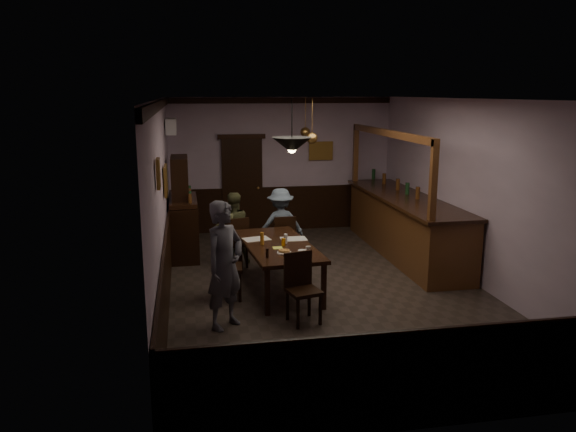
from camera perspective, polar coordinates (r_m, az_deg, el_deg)
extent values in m
cube|color=#2D2621|center=(9.22, 3.63, -7.23)|extent=(5.00, 8.00, 0.01)
cube|color=white|center=(8.68, 3.90, 11.79)|extent=(5.00, 8.00, 0.01)
cube|color=#AA94AC|center=(12.70, -0.67, 5.24)|extent=(5.00, 0.01, 3.00)
cube|color=#AA94AC|center=(5.16, 14.73, -6.01)|extent=(5.00, 0.01, 3.00)
cube|color=#AA94AC|center=(8.57, -12.67, 1.41)|extent=(0.01, 8.00, 3.00)
cube|color=#AA94AC|center=(9.74, 18.18, 2.40)|extent=(0.01, 8.00, 3.00)
cube|color=black|center=(8.91, -1.03, -3.03)|extent=(1.19, 2.28, 0.06)
cube|color=black|center=(7.98, -2.11, -7.73)|extent=(0.07, 0.07, 0.69)
cube|color=black|center=(8.20, 3.65, -7.17)|extent=(0.07, 0.07, 0.69)
cube|color=black|center=(9.88, -4.88, -3.76)|extent=(0.07, 0.07, 0.69)
cube|color=black|center=(10.06, -0.17, -3.42)|extent=(0.07, 0.07, 0.69)
cube|color=black|center=(10.16, -5.40, -2.80)|extent=(0.49, 0.49, 0.05)
cube|color=black|center=(9.93, -5.09, -1.61)|extent=(0.40, 0.13, 0.48)
cube|color=black|center=(10.42, -4.81, -3.68)|extent=(0.04, 0.04, 0.41)
cube|color=black|center=(10.33, -6.53, -3.88)|extent=(0.04, 0.04, 0.41)
cube|color=black|center=(10.13, -4.20, -4.16)|extent=(0.04, 0.04, 0.41)
cube|color=black|center=(10.03, -5.96, -4.36)|extent=(0.04, 0.04, 0.41)
cube|color=black|center=(10.35, -0.49, -2.51)|extent=(0.40, 0.40, 0.05)
cube|color=black|center=(10.12, -0.30, -1.38)|extent=(0.39, 0.04, 0.47)
cube|color=black|center=(10.59, 0.20, -3.40)|extent=(0.04, 0.04, 0.40)
cube|color=black|center=(10.54, -1.50, -3.49)|extent=(0.04, 0.04, 0.40)
cube|color=black|center=(10.29, 0.55, -3.88)|extent=(0.04, 0.04, 0.40)
cube|color=black|center=(10.24, -1.20, -3.98)|extent=(0.04, 0.04, 0.40)
cube|color=black|center=(7.71, 1.61, -7.67)|extent=(0.51, 0.51, 0.05)
cube|color=black|center=(7.78, 1.01, -5.39)|extent=(0.41, 0.14, 0.50)
cube|color=black|center=(7.58, 1.01, -9.91)|extent=(0.04, 0.04, 0.43)
cube|color=black|center=(7.72, 3.30, -9.50)|extent=(0.04, 0.04, 0.43)
cube|color=black|center=(7.86, -0.06, -9.06)|extent=(0.04, 0.04, 0.43)
cube|color=black|center=(8.00, 2.16, -8.69)|extent=(0.04, 0.04, 0.43)
cube|color=black|center=(8.62, -6.19, -5.27)|extent=(0.49, 0.49, 0.05)
cube|color=black|center=(8.54, -7.61, -3.43)|extent=(0.08, 0.45, 0.54)
cube|color=black|center=(8.53, -4.92, -7.23)|extent=(0.04, 0.04, 0.46)
cube|color=black|center=(8.87, -4.95, -6.44)|extent=(0.04, 0.04, 0.46)
cube|color=black|center=(8.53, -7.40, -7.28)|extent=(0.04, 0.04, 0.46)
cube|color=black|center=(8.88, -7.33, -6.49)|extent=(0.04, 0.04, 0.46)
imported|color=#4F4F5A|center=(7.49, -6.45, -4.98)|extent=(0.74, 0.73, 1.73)
imported|color=brown|center=(10.30, -5.63, -1.26)|extent=(0.73, 0.61, 1.33)
imported|color=slate|center=(10.48, -0.78, -0.87)|extent=(0.92, 0.57, 1.36)
cube|color=silver|center=(9.18, -3.21, -2.35)|extent=(0.48, 0.39, 0.01)
cube|color=silver|center=(9.18, 0.57, -2.34)|extent=(0.42, 0.31, 0.01)
cube|color=#DBE153|center=(8.67, -1.06, -3.24)|extent=(0.16, 0.16, 0.00)
cylinder|color=white|center=(8.50, 1.52, -3.54)|extent=(0.15, 0.15, 0.01)
imported|color=white|center=(8.45, 2.05, -3.34)|extent=(0.09, 0.09, 0.07)
cylinder|color=white|center=(8.38, -0.38, -3.76)|extent=(0.22, 0.22, 0.01)
torus|color=#C68C47|center=(8.39, -0.57, -3.54)|extent=(0.13, 0.13, 0.04)
torus|color=#C68C47|center=(8.38, -0.22, -3.55)|extent=(0.13, 0.13, 0.04)
cylinder|color=orange|center=(8.77, -0.46, -2.66)|extent=(0.07, 0.07, 0.12)
cylinder|color=#BF721E|center=(8.82, -2.65, -2.32)|extent=(0.06, 0.06, 0.20)
cylinder|color=silver|center=(8.92, -0.24, -2.31)|extent=(0.06, 0.06, 0.15)
cylinder|color=black|center=(8.15, -2.12, -3.79)|extent=(0.04, 0.04, 0.14)
cube|color=black|center=(10.98, -10.47, -1.33)|extent=(0.52, 1.45, 1.04)
cube|color=black|center=(10.86, -10.59, 1.60)|extent=(0.50, 1.40, 0.08)
cube|color=black|center=(10.79, -10.94, 3.75)|extent=(0.31, 0.93, 0.83)
cube|color=#512B15|center=(11.09, 11.77, -1.08)|extent=(0.90, 4.21, 1.10)
cube|color=black|center=(10.97, 11.81, 1.82)|extent=(1.00, 4.31, 0.06)
cube|color=#512B15|center=(10.67, 10.19, 8.27)|extent=(0.10, 4.11, 0.12)
cube|color=#512B15|center=(8.90, 14.55, 3.37)|extent=(0.10, 0.10, 1.30)
cube|color=#512B15|center=(12.62, 6.89, 6.26)|extent=(0.10, 0.10, 1.30)
cube|color=black|center=(12.59, -4.67, 3.07)|extent=(0.90, 0.06, 2.10)
cube|color=white|center=(11.33, -11.79, 8.93)|extent=(0.20, 0.85, 0.30)
cube|color=olive|center=(6.89, -13.04, 4.23)|extent=(0.04, 0.28, 0.36)
cube|color=olive|center=(9.32, -12.32, 3.55)|extent=(0.04, 0.62, 0.48)
cube|color=olive|center=(12.81, 3.36, 6.63)|extent=(0.55, 0.04, 0.42)
cylinder|color=black|center=(7.82, 0.40, 9.47)|extent=(0.02, 0.02, 0.62)
cone|color=black|center=(7.84, 0.40, 7.20)|extent=(0.56, 0.56, 0.22)
sphere|color=#FFD88C|center=(7.85, 0.40, 6.84)|extent=(0.12, 0.12, 0.12)
cylinder|color=#BF8C3F|center=(10.05, 2.48, 9.90)|extent=(0.02, 0.02, 0.70)
cone|color=#BF8C3F|center=(10.07, 2.46, 7.91)|extent=(0.20, 0.20, 0.22)
sphere|color=#FFD88C|center=(10.08, 2.45, 7.63)|extent=(0.12, 0.12, 0.12)
cylinder|color=#BF8C3F|center=(11.56, 1.77, 10.24)|extent=(0.02, 0.02, 0.70)
cone|color=#BF8C3F|center=(11.58, 1.76, 8.51)|extent=(0.20, 0.20, 0.22)
sphere|color=#FFD88C|center=(11.58, 1.76, 8.26)|extent=(0.12, 0.12, 0.12)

